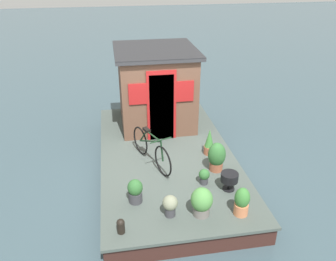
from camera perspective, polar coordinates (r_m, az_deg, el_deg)
The scene contains 13 objects.
ground_plane at distance 8.44m, azimuth -0.23°, elevation -6.33°, with size 60.00×60.00×0.00m, color #384C54.
houseboat_deck at distance 8.32m, azimuth -0.23°, elevation -5.04°, with size 5.65×3.08×0.45m.
houseboat_cabin at distance 9.29m, azimuth -2.00°, elevation 7.22°, with size 2.16×2.10×2.07m.
bicycle at distance 7.63m, azimuth -2.83°, elevation -3.04°, with size 1.62×0.73×0.81m.
potted_plant_geranium at distance 6.27m, azimuth 0.35°, elevation -12.20°, with size 0.28×0.28×0.42m.
potted_plant_lavender at distance 7.12m, azimuth 6.00°, elevation -7.49°, with size 0.23×0.23×0.33m.
potted_plant_rosemary at distance 7.49m, azimuth 8.05°, elevation -4.28°, with size 0.38×0.38×0.66m.
potted_plant_basil at distance 6.29m, azimuth 5.59°, elevation -11.61°, with size 0.40×0.40×0.56m.
potted_plant_thyme at distance 6.59m, azimuth -5.44°, elevation -9.90°, with size 0.29×0.29×0.49m.
potted_plant_succulent at distance 8.08m, azimuth 6.83°, elevation -1.95°, with size 0.24×0.24×0.64m.
potted_plant_mint at distance 6.41m, azimuth 12.11°, elevation -11.42°, with size 0.27×0.27×0.56m.
charcoal_grill at distance 6.97m, azimuth 10.13°, elevation -7.72°, with size 0.35×0.35×0.38m.
mooring_bollard at distance 6.05m, azimuth -7.81°, elevation -15.32°, with size 0.14×0.14×0.28m.
Camera 1 is at (-6.95, 1.15, 4.65)m, focal length 36.87 mm.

